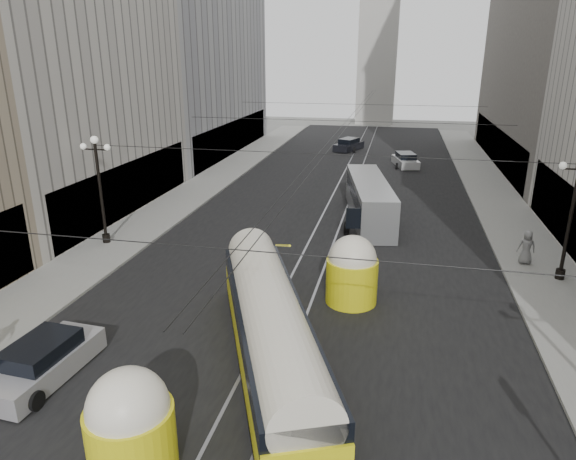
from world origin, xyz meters
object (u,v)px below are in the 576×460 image
at_px(city_bus, 369,198).
at_px(sedan_silver, 43,362).
at_px(streetcar, 270,327).
at_px(pedestrian_sidewalk_right, 527,247).

bearing_deg(city_bus, sedan_silver, -115.39).
relative_size(streetcar, pedestrian_sidewalk_right, 7.52).
xyz_separation_m(streetcar, sedan_silver, (-7.64, -2.43, -0.93)).
distance_m(city_bus, pedestrian_sidewalk_right, 11.02).
bearing_deg(sedan_silver, pedestrian_sidewalk_right, 37.52).
height_order(city_bus, sedan_silver, city_bus).
relative_size(streetcar, city_bus, 1.26).
height_order(sedan_silver, pedestrian_sidewalk_right, pedestrian_sidewalk_right).
bearing_deg(streetcar, sedan_silver, -162.35).
height_order(streetcar, city_bus, streetcar).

